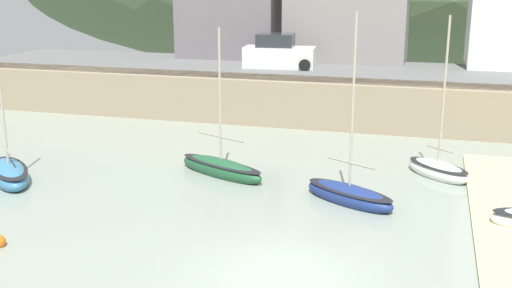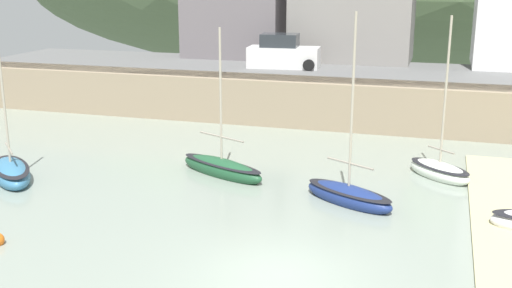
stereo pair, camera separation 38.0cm
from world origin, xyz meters
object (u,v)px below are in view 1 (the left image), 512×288
Objects in this scene: rowboat_small_beached at (349,194)px; dinghy_open_wooden at (9,173)px; sailboat_blue_trim at (438,169)px; parked_car_near_slipway at (279,54)px; sailboat_far_left at (221,168)px.

dinghy_open_wooden is (-12.87, -1.22, 0.01)m from rowboat_small_beached.
sailboat_blue_trim is 1.12× the size of dinghy_open_wooden.
sailboat_blue_trim is at bearing -54.33° from parked_car_near_slipway.
sailboat_blue_trim is at bearing 39.81° from sailboat_far_left.
dinghy_open_wooden is 17.58m from parked_car_near_slipway.
sailboat_blue_trim is 16.64m from dinghy_open_wooden.
dinghy_open_wooden reaches higher than parked_car_near_slipway.
rowboat_small_beached is 1.18× the size of dinghy_open_wooden.
sailboat_far_left is 1.42× the size of parked_car_near_slipway.
sailboat_far_left is at bearing -90.40° from parked_car_near_slipway.
sailboat_far_left is at bearing 66.17° from dinghy_open_wooden.
parked_car_near_slipway is (-0.90, 13.09, 2.91)m from sailboat_far_left.
rowboat_small_beached is 1.13× the size of sailboat_far_left.
rowboat_small_beached is at bearing -71.60° from parked_car_near_slipway.
sailboat_blue_trim is 1.07× the size of sailboat_far_left.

